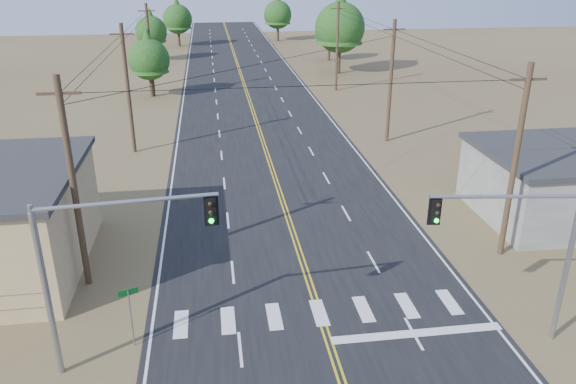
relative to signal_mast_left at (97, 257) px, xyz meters
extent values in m
cube|color=black|center=(8.51, 24.22, -4.70)|extent=(15.00, 200.00, 0.02)
cylinder|color=gray|center=(-2.99, 3.22, -3.96)|extent=(0.06, 0.06, 1.50)
cylinder|color=#4C3826|center=(-1.99, 6.22, 0.29)|extent=(0.30, 0.30, 10.00)
cube|color=#4C3826|center=(-1.99, 6.22, 4.49)|extent=(1.80, 0.12, 0.12)
cylinder|color=#4C3826|center=(-1.99, 26.22, 0.29)|extent=(0.30, 0.30, 10.00)
cube|color=#4C3826|center=(-1.99, 26.22, 4.49)|extent=(1.80, 0.12, 0.12)
cylinder|color=#4C3826|center=(-1.99, 46.22, 0.29)|extent=(0.30, 0.30, 10.00)
cube|color=#4C3826|center=(-1.99, 46.22, 4.49)|extent=(1.80, 0.12, 0.12)
cylinder|color=#4C3826|center=(19.01, 6.22, 0.29)|extent=(0.30, 0.30, 10.00)
cube|color=#4C3826|center=(19.01, 6.22, 4.49)|extent=(1.80, 0.12, 0.12)
cylinder|color=#4C3826|center=(19.01, 26.22, 0.29)|extent=(0.30, 0.30, 10.00)
cube|color=#4C3826|center=(19.01, 26.22, 4.49)|extent=(1.80, 0.12, 0.12)
cylinder|color=#4C3826|center=(19.01, 46.22, 0.29)|extent=(0.30, 0.30, 10.00)
cube|color=#4C3826|center=(19.01, 46.22, 4.49)|extent=(1.80, 0.12, 0.12)
cylinder|color=gray|center=(-1.85, -0.15, -1.40)|extent=(0.23, 0.23, 6.61)
cylinder|color=gray|center=(-1.85, -0.15, 1.90)|extent=(0.17, 0.17, 0.57)
cylinder|color=gray|center=(1.26, 0.11, 1.99)|extent=(6.22, 0.67, 0.15)
cube|color=black|center=(4.08, 0.35, 1.38)|extent=(0.35, 0.31, 1.04)
sphere|color=black|center=(4.06, 0.18, 1.71)|extent=(0.19, 0.19, 0.19)
sphere|color=black|center=(4.06, 0.18, 1.38)|extent=(0.19, 0.19, 0.19)
sphere|color=#0CE533|center=(4.06, 0.18, 1.05)|extent=(0.19, 0.19, 0.19)
cylinder|color=gray|center=(17.62, -0.82, -1.59)|extent=(0.21, 0.21, 6.24)
cylinder|color=gray|center=(14.83, -0.46, 1.62)|extent=(5.61, 0.87, 0.14)
cube|color=black|center=(12.30, -0.13, 1.04)|extent=(0.34, 0.31, 0.98)
sphere|color=black|center=(12.32, -0.29, 1.35)|extent=(0.18, 0.18, 0.18)
sphere|color=black|center=(12.32, -0.29, 1.04)|extent=(0.18, 0.18, 0.18)
sphere|color=#0CE533|center=(12.32, -0.29, 0.73)|extent=(0.18, 0.18, 0.18)
cylinder|color=gray|center=(0.71, 1.08, -3.41)|extent=(0.06, 0.06, 2.61)
cube|color=#0B4D19|center=(0.71, 1.08, -2.20)|extent=(0.75, 0.30, 0.26)
cylinder|color=#3F2D1E|center=(-2.17, 45.92, -3.36)|extent=(0.44, 0.44, 2.70)
cone|color=#144716|center=(-2.17, 45.92, 0.39)|extent=(4.20, 4.20, 4.80)
sphere|color=#144716|center=(-2.17, 45.92, -0.59)|extent=(4.50, 4.50, 4.50)
cylinder|color=#3F2D1E|center=(-3.94, 70.27, -3.32)|extent=(0.42, 0.42, 2.79)
cone|color=#144716|center=(-3.94, 70.27, 0.56)|extent=(4.34, 4.34, 4.96)
sphere|color=#144716|center=(-3.94, 70.27, -0.45)|extent=(4.65, 4.65, 4.65)
cylinder|color=#3F2D1E|center=(-0.63, 85.14, -3.20)|extent=(0.47, 0.47, 3.02)
cone|color=#144716|center=(-0.63, 85.14, 0.99)|extent=(4.70, 4.70, 5.37)
sphere|color=#144716|center=(-0.63, 85.14, -0.10)|extent=(5.03, 5.03, 5.03)
cylinder|color=#3F2D1E|center=(21.63, 56.43, -2.75)|extent=(0.50, 0.50, 3.92)
cone|color=#144716|center=(21.63, 56.43, 2.70)|extent=(6.10, 6.10, 6.97)
sphere|color=#144716|center=(21.63, 56.43, 1.28)|extent=(6.54, 6.54, 6.54)
cylinder|color=#3F2D1E|center=(22.51, 66.88, -3.40)|extent=(0.41, 0.41, 2.61)
cone|color=#144716|center=(22.51, 66.88, 0.22)|extent=(4.06, 4.06, 4.64)
sphere|color=#144716|center=(22.51, 66.88, -0.72)|extent=(4.35, 4.35, 4.35)
cylinder|color=#3F2D1E|center=(17.51, 89.77, -3.17)|extent=(0.48, 0.48, 3.09)
cone|color=#144716|center=(17.51, 89.77, 1.13)|extent=(4.81, 4.81, 5.49)
sphere|color=#144716|center=(17.51, 89.77, 0.01)|extent=(5.15, 5.15, 5.15)
camera|label=1|loc=(4.26, -18.08, 9.71)|focal=35.00mm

